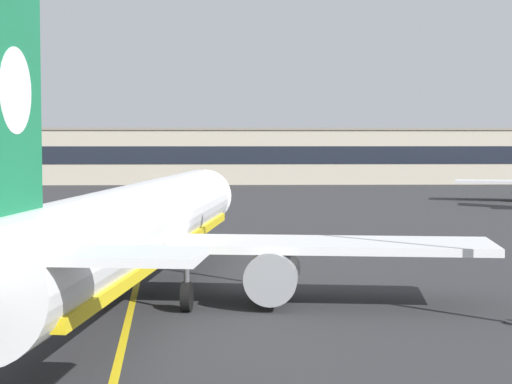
% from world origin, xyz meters
% --- Properties ---
extents(ground_plane, '(400.00, 400.00, 0.00)m').
position_xyz_m(ground_plane, '(0.00, 0.00, 0.00)').
color(ground_plane, '#2D2D30').
extents(taxiway_centreline, '(11.65, 179.66, 0.01)m').
position_xyz_m(taxiway_centreline, '(0.00, 30.00, 0.00)').
color(taxiway_centreline, yellow).
rests_on(taxiway_centreline, ground).
extents(airliner_foreground, '(32.35, 41.48, 11.65)m').
position_xyz_m(airliner_foreground, '(1.45, 10.54, 3.37)').
color(airliner_foreground, white).
rests_on(airliner_foreground, ground).
extents(safety_cone_by_nose_gear, '(0.44, 0.44, 0.55)m').
position_xyz_m(safety_cone_by_nose_gear, '(2.20, 25.66, 0.26)').
color(safety_cone_by_nose_gear, orange).
rests_on(safety_cone_by_nose_gear, ground).
extents(terminal_building, '(127.96, 12.40, 9.12)m').
position_xyz_m(terminal_building, '(0.43, 117.23, 4.57)').
color(terminal_building, '#B2A893').
rests_on(terminal_building, ground).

